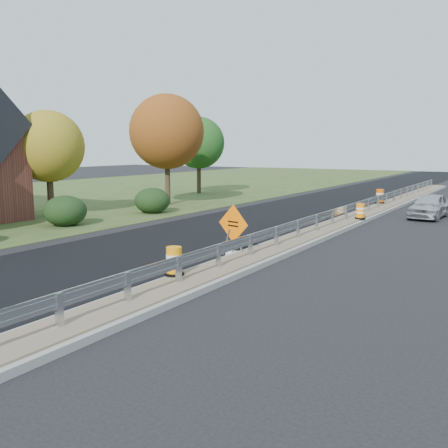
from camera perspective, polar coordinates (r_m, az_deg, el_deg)
The scene contains 15 objects.
ground at distance 18.71m, azimuth 5.98°, elevation -3.14°, with size 140.00×140.00×0.00m, color black.
grass_verge_near at distance 41.70m, azimuth -18.38°, elevation 3.03°, with size 30.00×120.00×0.03m, color #31461E.
milled_overlay at distance 29.48m, azimuth 6.83°, elevation 1.21°, with size 7.20×120.00×0.01m, color black.
median at distance 26.02m, azimuth 13.74°, elevation 0.25°, with size 1.60×55.00×0.23m.
guardrail at distance 26.88m, azimuth 14.46°, elevation 1.82°, with size 0.10×46.15×0.72m.
hedge_mid at distance 25.70m, azimuth -17.70°, elevation 1.45°, with size 2.09×2.09×1.52m, color black.
hedge_north at distance 29.58m, azimuth -8.20°, elevation 2.68°, with size 2.09×2.09×1.52m, color black.
tree_near_yellow at distance 29.49m, azimuth -19.47°, elevation 8.34°, with size 3.96×3.96×5.88m.
tree_near_red at distance 33.80m, azimuth -6.55°, elevation 10.42°, with size 4.95×4.95×7.35m.
tree_near_back at distance 42.00m, azimuth -2.92°, elevation 9.24°, with size 4.29×4.29×6.37m.
caution_sign at distance 17.64m, azimuth 1.06°, elevation -2.26°, with size 1.33×0.56×1.86m.
barrel_median_near at distance 14.28m, azimuth -5.72°, elevation -4.30°, with size 0.56×0.56×0.82m.
barrel_median_mid at distance 26.35m, azimuth 15.32°, elevation 1.39°, with size 0.53×0.53×0.78m.
barrel_median_far at distance 34.22m, azimuth 17.39°, elevation 3.02°, with size 0.62×0.62×0.91m.
car_silver at distance 29.55m, azimuth 22.44°, elevation 1.94°, with size 1.60×3.97×1.35m, color silver.
Camera 1 is at (7.98, -16.48, 3.83)m, focal length 40.00 mm.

